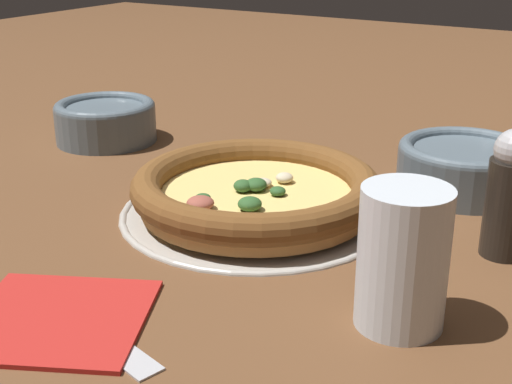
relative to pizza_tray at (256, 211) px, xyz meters
The scene contains 9 objects.
ground_plane 0.00m from the pizza_tray, ahead, with size 3.00×3.00×0.00m, color brown.
pizza_tray is the anchor object (origin of this frame).
pizza 0.02m from the pizza_tray, behind, with size 0.26×0.26×0.04m.
bowl_near 0.25m from the pizza_tray, 42.34° to the right, with size 0.15×0.15×0.06m.
bowl_far 0.34m from the pizza_tray, 69.92° to the left, with size 0.14×0.14×0.06m.
drinking_cup 0.25m from the pizza_tray, 121.91° to the right, with size 0.07×0.07×0.11m.
napkin 0.27m from the pizza_tray, behind, with size 0.18×0.18×0.01m.
fork 0.26m from the pizza_tray, behind, with size 0.07×0.19×0.00m.
pepper_shaker 0.26m from the pizza_tray, 81.58° to the right, with size 0.04×0.04×0.12m.
Camera 1 is at (-0.60, -0.37, 0.29)m, focal length 50.00 mm.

